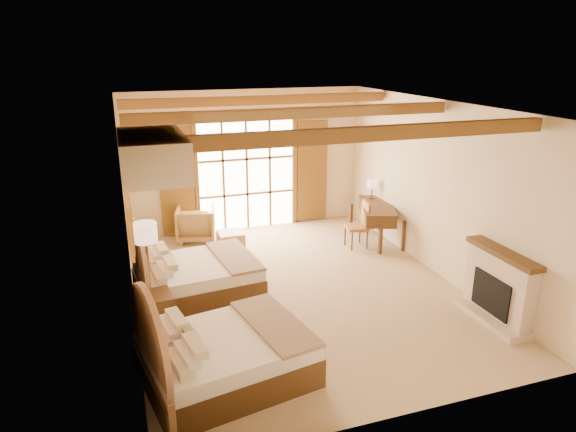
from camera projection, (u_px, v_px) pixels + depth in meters
name	position (u px, v px, depth m)	size (l,w,h in m)	color
floor	(296.00, 289.00, 9.10)	(7.00, 7.00, 0.00)	tan
wall_back	(246.00, 161.00, 11.75)	(5.50, 5.50, 0.00)	beige
wall_left	(126.00, 219.00, 7.77)	(7.00, 7.00, 0.00)	beige
wall_right	(438.00, 189.00, 9.43)	(7.00, 7.00, 0.00)	beige
ceiling	(297.00, 105.00, 8.10)	(7.00, 7.00, 0.00)	#A96F32
ceiling_beams	(297.00, 113.00, 8.13)	(5.39, 4.60, 0.18)	brown
french_doors	(247.00, 176.00, 11.80)	(3.95, 0.08, 2.60)	white
fireplace	(498.00, 290.00, 7.92)	(0.46, 1.40, 1.16)	beige
painting	(130.00, 225.00, 7.06)	(0.06, 0.95, 0.75)	#C18C32
canopy_valance	(152.00, 155.00, 5.65)	(0.70, 1.40, 0.45)	beige
bed_near	(215.00, 354.00, 6.46)	(2.28, 1.87, 1.33)	#4F391C
bed_far	(189.00, 275.00, 8.70)	(2.14, 1.70, 1.31)	#4F391C
nightstand	(155.00, 314.00, 7.62)	(0.51, 0.51, 0.62)	#4F391C
floor_lamp	(146.00, 239.00, 7.54)	(0.35, 0.35, 1.64)	#3D2F1D
armchair	(196.00, 223.00, 11.30)	(0.81, 0.83, 0.76)	#A17B42
ottoman	(231.00, 241.00, 10.83)	(0.52, 0.52, 0.38)	tan
desk	(376.00, 222.00, 11.23)	(1.15, 1.67, 0.83)	#4F391C
desk_chair	(357.00, 233.00, 10.92)	(0.50, 0.50, 1.00)	#B4673A
desk_lamp	(372.00, 185.00, 11.47)	(0.21, 0.21, 0.42)	#3D2F1D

